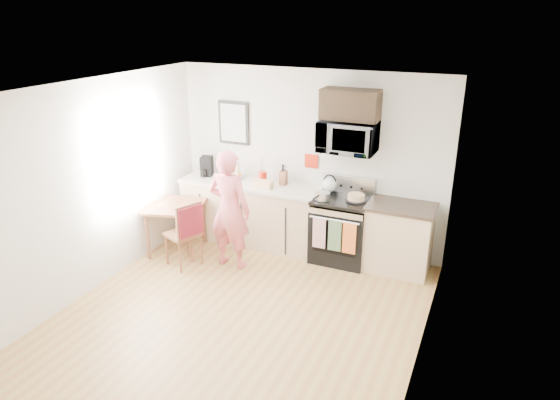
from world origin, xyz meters
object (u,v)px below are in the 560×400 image
at_px(chair, 188,227).
at_px(cake, 356,198).
at_px(range, 341,231).
at_px(person, 229,210).
at_px(microwave, 348,137).
at_px(dining_table, 175,210).

bearing_deg(chair, cake, 51.05).
relative_size(range, chair, 1.21).
bearing_deg(cake, person, -153.40).
distance_m(range, microwave, 1.33).
height_order(dining_table, cake, cake).
relative_size(chair, cake, 3.40).
distance_m(person, dining_table, 0.97).
height_order(range, chair, range).
distance_m(microwave, cake, 0.82).
bearing_deg(range, chair, -148.77).
xyz_separation_m(person, chair, (-0.47, -0.31, -0.21)).
xyz_separation_m(dining_table, cake, (2.47, 0.69, 0.33)).
xyz_separation_m(person, cake, (1.53, 0.76, 0.14)).
height_order(chair, cake, cake).
height_order(dining_table, chair, chair).
bearing_deg(chair, microwave, 56.37).
height_order(range, microwave, microwave).
bearing_deg(range, cake, -5.91).
distance_m(microwave, dining_table, 2.67).
distance_m(microwave, chair, 2.45).
height_order(microwave, chair, microwave).
height_order(range, cake, range).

